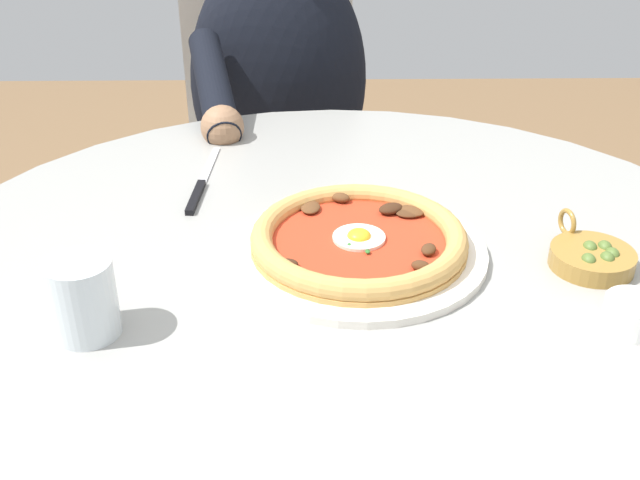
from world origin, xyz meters
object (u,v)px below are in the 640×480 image
Objects in this scene: dining_table at (343,353)px; ramekin_capers at (634,314)px; steak_knife at (200,187)px; olive_pan at (592,257)px; water_glass at (84,302)px; pizza_on_plate at (359,242)px; diner_person at (281,178)px; cafe_chair_diner at (275,148)px.

ramekin_capers reaches higher than dining_table.
olive_pan is (0.21, 0.48, 0.01)m from steak_knife.
water_glass is at bearing -90.16° from ramekin_capers.
pizza_on_plate is 5.04× the size of ramekin_capers.
water_glass is 0.07× the size of diner_person.
steak_knife is at bearing 167.96° from water_glass.
ramekin_capers is at bearing 67.49° from dining_table.
water_glass is 1.37× the size of ramekin_capers.
cafe_chair_diner is at bearing -157.69° from ramekin_capers.
dining_table is 17.76× the size of ramekin_capers.
dining_table is at bearing -28.27° from pizza_on_plate.
diner_person is (-0.72, -0.10, -0.10)m from dining_table.
cafe_chair_diner reaches higher than steak_knife.
cafe_chair_diner is (-0.98, 0.15, -0.25)m from water_glass.
olive_pan is 0.85m from diner_person.
pizza_on_plate is at bearing 49.72° from steak_knife.
dining_table is 0.33m from water_glass.
water_glass is at bearing -8.46° from cafe_chair_diner.
pizza_on_plate is at bearing -96.78° from olive_pan.
dining_table is at bearing 7.70° from cafe_chair_diner.
cafe_chair_diner reaches higher than olive_pan.
water_glass reaches higher than olive_pan.
pizza_on_plate is (-0.03, 0.02, 0.14)m from dining_table.
cafe_chair_diner is (-0.98, -0.40, -0.23)m from ramekin_capers.
steak_knife is at bearing -10.33° from diner_person.
olive_pan is (0.03, 0.27, -0.00)m from pizza_on_plate.
pizza_on_plate is at bearing -119.70° from ramekin_capers.
ramekin_capers is (0.00, 0.55, -0.02)m from water_glass.
cafe_chair_diner is at bearing -154.98° from olive_pan.
ramekin_capers is (0.12, 0.29, 0.14)m from dining_table.
olive_pan reaches higher than dining_table.
water_glass is at bearing -65.98° from dining_table.
steak_knife is (-0.33, 0.07, -0.03)m from water_glass.
dining_table is at bearing 42.12° from steak_knife.
cafe_chair_diner is (-0.86, -0.40, -0.22)m from olive_pan.
dining_table is 0.34m from ramekin_capers.
pizza_on_plate is 0.36× the size of cafe_chair_diner.
ramekin_capers is 0.96m from diner_person.
cafe_chair_diner is at bearing -170.75° from pizza_on_plate.
cafe_chair_diner reaches higher than water_glass.
pizza_on_plate is 0.31m from ramekin_capers.
cafe_chair_diner is (-0.14, -0.02, 0.01)m from diner_person.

